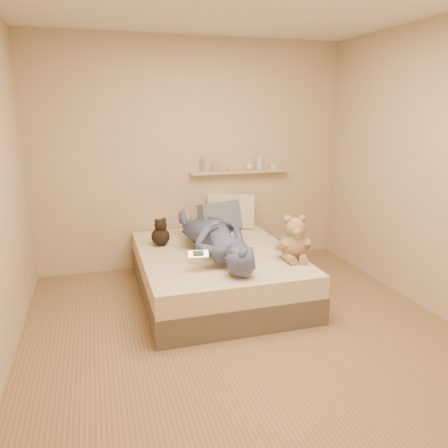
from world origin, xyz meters
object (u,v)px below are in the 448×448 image
object	(u,v)px
teddy_bear	(294,241)
pillow_grey	(220,217)
pillow_cream	(231,211)
wall_shelf	(240,172)
person	(215,236)
bed	(216,272)
dark_plush	(161,234)
game_console	(198,254)

from	to	relation	value
teddy_bear	pillow_grey	size ratio (longest dim) A/B	0.86
pillow_cream	wall_shelf	xyz separation A→B (m)	(0.13, 0.08, 0.45)
pillow_grey	person	xyz separation A→B (m)	(-0.28, -0.78, 0.01)
teddy_bear	pillow_cream	distance (m)	1.29
pillow_grey	wall_shelf	distance (m)	0.61
teddy_bear	pillow_grey	world-z (taller)	teddy_bear
pillow_cream	pillow_grey	size ratio (longest dim) A/B	1.10
bed	wall_shelf	distance (m)	1.38
pillow_grey	teddy_bear	bearing A→B (deg)	-70.65
dark_plush	person	bearing A→B (deg)	-43.01
pillow_cream	person	xyz separation A→B (m)	(-0.45, -0.92, -0.02)
teddy_bear	dark_plush	world-z (taller)	teddy_bear
bed	game_console	world-z (taller)	game_console
pillow_grey	wall_shelf	size ratio (longest dim) A/B	0.42
teddy_bear	game_console	bearing A→B (deg)	-176.70
bed	teddy_bear	size ratio (longest dim) A/B	4.40
dark_plush	wall_shelf	size ratio (longest dim) A/B	0.24
pillow_cream	dark_plush	bearing A→B (deg)	-151.95
teddy_bear	pillow_cream	world-z (taller)	teddy_bear
bed	person	world-z (taller)	person
bed	dark_plush	world-z (taller)	dark_plush
pillow_grey	wall_shelf	xyz separation A→B (m)	(0.31, 0.22, 0.48)
pillow_grey	wall_shelf	bearing A→B (deg)	35.12
person	bed	bearing A→B (deg)	-115.78
bed	dark_plush	bearing A→B (deg)	145.58
pillow_cream	teddy_bear	bearing A→B (deg)	-80.27
dark_plush	bed	bearing A→B (deg)	-34.42
teddy_bear	dark_plush	size ratio (longest dim) A/B	1.47
bed	wall_shelf	xyz separation A→B (m)	(0.55, 0.91, 0.88)
bed	person	bearing A→B (deg)	-112.57
bed	pillow_cream	distance (m)	1.02
game_console	pillow_grey	world-z (taller)	pillow_grey
bed	person	size ratio (longest dim) A/B	1.25
pillow_grey	bed	bearing A→B (deg)	-109.08
pillow_cream	wall_shelf	distance (m)	0.48
person	teddy_bear	bearing A→B (deg)	149.16
teddy_bear	dark_plush	distance (m)	1.38
dark_plush	pillow_cream	xyz separation A→B (m)	(0.92, 0.49, 0.07)
teddy_bear	person	size ratio (longest dim) A/B	0.28
pillow_grey	person	size ratio (longest dim) A/B	0.33
dark_plush	pillow_grey	size ratio (longest dim) A/B	0.59
dark_plush	pillow_grey	xyz separation A→B (m)	(0.74, 0.35, 0.04)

